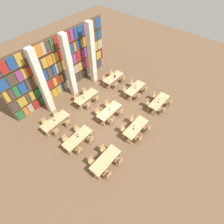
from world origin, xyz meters
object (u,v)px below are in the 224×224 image
chair_5 (123,129)px  chair_9 (148,103)px  reading_table_2 (159,101)px  chair_27 (56,114)px  chair_22 (145,90)px  chair_6 (148,129)px  chair_11 (155,96)px  chair_15 (77,129)px  desk_lamp_2 (77,135)px  desk_lamp_3 (109,108)px  chair_32 (115,85)px  chair_16 (111,121)px  chair_17 (98,112)px  reading_table_7 (86,97)px  pillar_center (69,68)px  chair_13 (66,139)px  chair_20 (138,97)px  chair_7 (132,119)px  chair_4 (139,139)px  pillar_right (92,54)px  reading_table_6 (55,121)px  chair_29 (77,98)px  desk_lamp_4 (136,86)px  reading_table_1 (136,127)px  chair_26 (67,123)px  chair_31 (85,92)px  desk_lamp_6 (83,95)px  chair_2 (119,161)px  chair_25 (45,122)px  laptop (116,77)px  reading_table_0 (106,160)px  chair_23 (132,83)px  reading_table_3 (78,138)px  reading_table_4 (109,111)px  chair_18 (121,112)px  chair_14 (91,139)px  chair_33 (104,79)px  chair_19 (107,104)px  chair_24 (56,131)px  chair_0 (108,175)px  pillar_left (42,84)px  chair_12 (79,150)px  chair_30 (96,99)px  chair_21 (125,90)px  desk_lamp_5 (53,118)px  chair_1 (92,161)px  chair_28 (88,105)px  reading_table_8 (113,77)px  chair_35 (112,73)px

chair_5 → chair_9: (3.74, 0.03, 0.00)m
reading_table_2 → chair_27: chair_27 is taller
chair_22 → chair_6: bearing=-144.8°
chair_11 → chair_15: bearing=-21.0°
desk_lamp_2 → desk_lamp_3: (3.55, -0.10, -0.01)m
chair_32 → chair_16: bearing=-145.2°
chair_17 → reading_table_7: chair_17 is taller
pillar_center → chair_13: pillar_center is taller
chair_20 → chair_27: size_ratio=1.00×
chair_7 → chair_32: 4.64m
chair_4 → pillar_right: bearing=66.5°
reading_table_6 → chair_29: size_ratio=2.74×
chair_22 → chair_27: bearing=150.7°
desk_lamp_4 → chair_16: bearing=-171.5°
reading_table_1 → chair_20: size_ratio=2.74×
chair_26 → chair_22: bearing=-19.9°
chair_20 → chair_31: 5.04m
chair_22 → desk_lamp_6: desk_lamp_6 is taller
chair_2 → chair_25: (-1.18, 6.86, 0.00)m
desk_lamp_3 → chair_22: 4.54m
chair_13 → chair_31: 5.44m
chair_27 → laptop: 6.95m
reading_table_0 → chair_23: chair_23 is taller
chair_5 → chair_23: 5.77m
laptop → chair_11: bearing=-83.7°
reading_table_3 → reading_table_4: bearing=-1.2°
chair_20 → chair_23: bearing=50.0°
chair_6 → chair_18: bearing=89.9°
reading_table_1 → desk_lamp_6: bearing=93.4°
chair_9 → chair_14: bearing=-12.1°
chair_22 → reading_table_7: (-4.46, 3.54, 0.20)m
reading_table_4 → chair_33: 4.63m
chair_19 → chair_24: same height
chair_11 → chair_13: 8.94m
chair_0 → chair_29: size_ratio=1.00×
reading_table_0 → desk_lamp_2: bearing=88.7°
chair_0 → chair_17: same height
reading_table_4 → chair_16: size_ratio=2.74×
pillar_left → chair_13: pillar_left is taller
reading_table_6 → chair_12: bearing=-99.3°
chair_7 → chair_30: (-0.08, 4.01, 0.00)m
chair_21 → reading_table_4: bearing=12.5°
chair_14 → chair_24: same height
chair_27 → desk_lamp_5: desk_lamp_5 is taller
chair_1 → desk_lamp_5: size_ratio=1.73×
chair_27 → chair_28: bearing=150.3°
chair_16 → reading_table_8: chair_16 is taller
chair_1 → chair_28: 5.40m
chair_7 → chair_35: 6.57m
reading_table_1 → chair_31: chair_31 is taller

